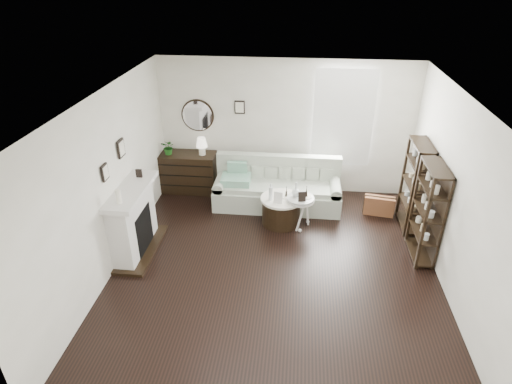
# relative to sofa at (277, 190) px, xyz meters

# --- Properties ---
(room) EXTENTS (5.50, 5.50, 5.50)m
(room) POSITION_rel_sofa_xyz_m (0.83, 0.63, 1.28)
(room) COLOR black
(room) RESTS_ON ground
(fireplace) EXTENTS (0.50, 1.40, 1.84)m
(fireplace) POSITION_rel_sofa_xyz_m (-2.22, -1.78, 0.23)
(fireplace) COLOR silver
(fireplace) RESTS_ON ground
(shelf_unit_far) EXTENTS (0.30, 0.80, 1.60)m
(shelf_unit_far) POSITION_rel_sofa_xyz_m (2.42, -0.53, 0.49)
(shelf_unit_far) COLOR black
(shelf_unit_far) RESTS_ON ground
(shelf_unit_near) EXTENTS (0.30, 0.80, 1.60)m
(shelf_unit_near) POSITION_rel_sofa_xyz_m (2.42, -1.43, 0.49)
(shelf_unit_near) COLOR black
(shelf_unit_near) RESTS_ON ground
(sofa) EXTENTS (2.43, 0.84, 0.95)m
(sofa) POSITION_rel_sofa_xyz_m (0.00, 0.00, 0.00)
(sofa) COLOR #AAB5A2
(sofa) RESTS_ON ground
(quilt) EXTENTS (0.56, 0.47, 0.14)m
(quilt) POSITION_rel_sofa_xyz_m (-0.80, -0.12, 0.24)
(quilt) COLOR #289467
(quilt) RESTS_ON sofa
(suitcase) EXTENTS (0.57, 0.27, 0.37)m
(suitcase) POSITION_rel_sofa_xyz_m (1.94, -0.20, -0.13)
(suitcase) COLOR brown
(suitcase) RESTS_ON ground
(dresser) EXTENTS (1.23, 0.53, 0.82)m
(dresser) POSITION_rel_sofa_xyz_m (-1.91, 0.39, 0.10)
(dresser) COLOR black
(dresser) RESTS_ON ground
(table_lamp) EXTENTS (0.25, 0.25, 0.36)m
(table_lamp) POSITION_rel_sofa_xyz_m (-1.55, 0.39, 0.69)
(table_lamp) COLOR silver
(table_lamp) RESTS_ON dresser
(potted_plant) EXTENTS (0.32, 0.29, 0.31)m
(potted_plant) POSITION_rel_sofa_xyz_m (-2.22, 0.34, 0.66)
(potted_plant) COLOR #1E5E1A
(potted_plant) RESTS_ON dresser
(drum_table) EXTENTS (0.75, 0.75, 0.52)m
(drum_table) POSITION_rel_sofa_xyz_m (0.11, -0.69, -0.05)
(drum_table) COLOR black
(drum_table) RESTS_ON ground
(pedestal_table) EXTENTS (0.50, 0.50, 0.60)m
(pedestal_table) POSITION_rel_sofa_xyz_m (0.45, -0.78, 0.24)
(pedestal_table) COLOR silver
(pedestal_table) RESTS_ON ground
(eiffel_drum) EXTENTS (0.13, 0.13, 0.19)m
(eiffel_drum) POSITION_rel_sofa_xyz_m (0.20, -0.64, 0.30)
(eiffel_drum) COLOR black
(eiffel_drum) RESTS_ON drum_table
(bottle_drum) EXTENTS (0.07, 0.07, 0.32)m
(bottle_drum) POSITION_rel_sofa_xyz_m (-0.08, -0.77, 0.37)
(bottle_drum) COLOR silver
(bottle_drum) RESTS_ON drum_table
(card_frame_drum) EXTENTS (0.17, 0.09, 0.21)m
(card_frame_drum) POSITION_rel_sofa_xyz_m (0.06, -0.88, 0.31)
(card_frame_drum) COLOR silver
(card_frame_drum) RESTS_ON drum_table
(eiffel_ped) EXTENTS (0.14, 0.14, 0.19)m
(eiffel_ped) POSITION_rel_sofa_xyz_m (0.55, -0.74, 0.38)
(eiffel_ped) COLOR black
(eiffel_ped) RESTS_ON pedestal_table
(flask_ped) EXTENTS (0.15, 0.15, 0.28)m
(flask_ped) POSITION_rel_sofa_xyz_m (0.36, -0.75, 0.43)
(flask_ped) COLOR silver
(flask_ped) RESTS_ON pedestal_table
(card_frame_ped) EXTENTS (0.14, 0.08, 0.17)m
(card_frame_ped) POSITION_rel_sofa_xyz_m (0.47, -0.90, 0.38)
(card_frame_ped) COLOR black
(card_frame_ped) RESTS_ON pedestal_table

